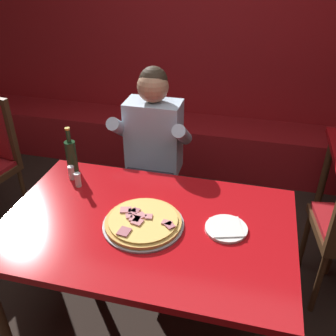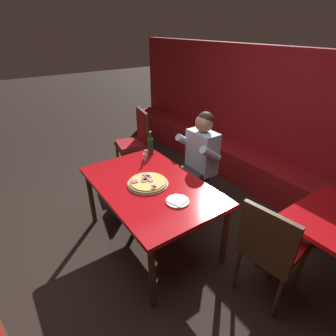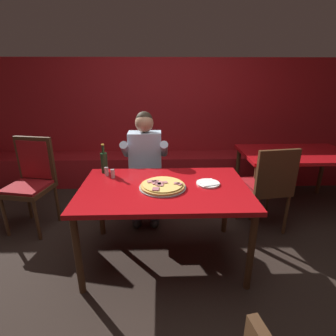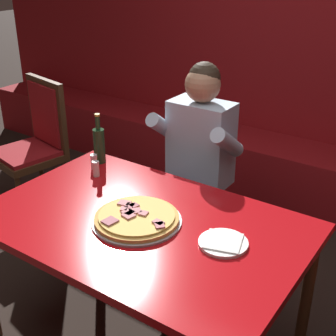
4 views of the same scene
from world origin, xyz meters
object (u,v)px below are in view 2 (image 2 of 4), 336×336
at_px(beer_bottle, 151,146).
at_px(dining_chair_near_right, 270,246).
at_px(shaker_red_pepper_flakes, 145,157).
at_px(main_dining_table, 150,190).
at_px(pizza, 148,183).
at_px(shaker_oregano, 146,154).
at_px(dining_chair_far_left, 136,138).
at_px(diner_seated_blue_shirt, 197,159).
at_px(plate_white_paper, 178,201).

bearing_deg(beer_bottle, dining_chair_near_right, 2.06).
height_order(shaker_red_pepper_flakes, dining_chair_near_right, dining_chair_near_right).
bearing_deg(main_dining_table, pizza, -121.74).
distance_m(shaker_red_pepper_flakes, dining_chair_near_right, 1.63).
height_order(beer_bottle, shaker_oregano, beer_bottle).
bearing_deg(main_dining_table, dining_chair_far_left, 156.62).
xyz_separation_m(main_dining_table, dining_chair_far_left, (-1.46, 0.63, -0.08)).
distance_m(dining_chair_near_right, dining_chair_far_left, 2.59).
distance_m(diner_seated_blue_shirt, dining_chair_far_left, 1.27).
relative_size(diner_seated_blue_shirt, dining_chair_far_left, 1.24).
xyz_separation_m(main_dining_table, plate_white_paper, (0.39, 0.04, 0.08)).
bearing_deg(shaker_oregano, main_dining_table, -27.22).
xyz_separation_m(shaker_oregano, dining_chair_near_right, (1.67, 0.15, -0.20)).
relative_size(main_dining_table, plate_white_paper, 7.00).
xyz_separation_m(shaker_oregano, shaker_red_pepper_flakes, (0.07, -0.06, 0.00)).
distance_m(plate_white_paper, shaker_oregano, 0.98).
bearing_deg(main_dining_table, beer_bottle, 147.68).
xyz_separation_m(pizza, dining_chair_near_right, (1.13, 0.45, -0.18)).
xyz_separation_m(diner_seated_blue_shirt, dining_chair_far_left, (-1.25, -0.15, -0.12)).
height_order(pizza, shaker_red_pepper_flakes, shaker_red_pepper_flakes).
bearing_deg(plate_white_paper, shaker_red_pepper_flakes, 168.44).
distance_m(pizza, dining_chair_far_left, 1.60).
height_order(main_dining_table, shaker_oregano, shaker_oregano).
bearing_deg(diner_seated_blue_shirt, shaker_oregano, -124.52).
xyz_separation_m(plate_white_paper, shaker_red_pepper_flakes, (-0.88, 0.18, 0.03)).
bearing_deg(beer_bottle, dining_chair_far_left, 163.43).
bearing_deg(pizza, shaker_red_pepper_flakes, 152.45).
bearing_deg(dining_chair_near_right, shaker_red_pepper_flakes, -172.56).
distance_m(shaker_oregano, shaker_red_pepper_flakes, 0.09).
height_order(beer_bottle, dining_chair_near_right, beer_bottle).
distance_m(pizza, shaker_red_pepper_flakes, 0.53).
xyz_separation_m(beer_bottle, dining_chair_near_right, (1.71, 0.06, -0.27)).
xyz_separation_m(main_dining_table, dining_chair_near_right, (1.12, 0.43, -0.09)).
bearing_deg(diner_seated_blue_shirt, shaker_red_pepper_flakes, -116.03).
bearing_deg(shaker_red_pepper_flakes, plate_white_paper, -11.56).
bearing_deg(dining_chair_near_right, diner_seated_blue_shirt, 165.24).
xyz_separation_m(beer_bottle, shaker_oregano, (0.03, -0.09, -0.07)).
bearing_deg(pizza, diner_seated_blue_shirt, 103.65).
bearing_deg(pizza, dining_chair_near_right, 21.79).
distance_m(plate_white_paper, diner_seated_blue_shirt, 0.95).
xyz_separation_m(pizza, shaker_red_pepper_flakes, (-0.47, 0.24, 0.02)).
distance_m(pizza, plate_white_paper, 0.41).
height_order(diner_seated_blue_shirt, dining_chair_near_right, diner_seated_blue_shirt).
height_order(plate_white_paper, dining_chair_far_left, dining_chair_far_left).
height_order(plate_white_paper, shaker_oregano, shaker_oregano).
height_order(main_dining_table, diner_seated_blue_shirt, diner_seated_blue_shirt).
bearing_deg(plate_white_paper, main_dining_table, -173.63).
relative_size(main_dining_table, diner_seated_blue_shirt, 1.15).
xyz_separation_m(pizza, diner_seated_blue_shirt, (-0.20, 0.80, -0.05)).
xyz_separation_m(shaker_red_pepper_flakes, diner_seated_blue_shirt, (0.27, 0.56, -0.07)).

